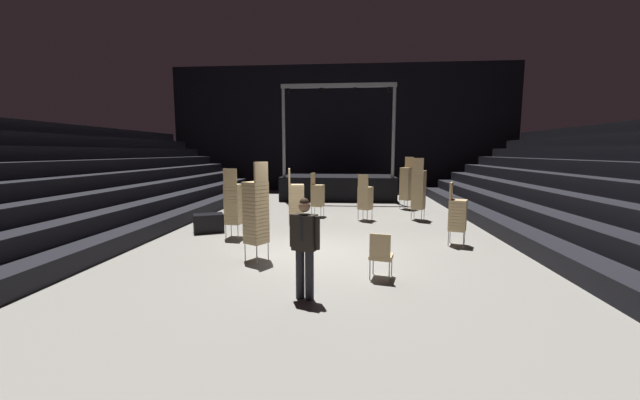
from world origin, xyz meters
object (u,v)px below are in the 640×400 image
stage_riser (339,186)px  chair_stack_mid_right (296,203)px  chair_stack_front_right (317,195)px  chair_stack_rear_right (256,211)px  chair_stack_mid_left (406,183)px  equipment_road_case (209,223)px  chair_stack_rear_left (234,203)px  man_with_tie (304,242)px  loose_chair_near_man (381,253)px  chair_stack_mid_centre (457,214)px  chair_stack_rear_centre (419,189)px  chair_stack_front_left (365,197)px

stage_riser → chair_stack_mid_right: stage_riser is taller
chair_stack_front_right → chair_stack_rear_right: bearing=4.7°
chair_stack_mid_left → chair_stack_mid_right: (-4.03, -5.93, -0.13)m
chair_stack_mid_right → equipment_road_case: size_ratio=2.28×
chair_stack_mid_left → chair_stack_rear_left: size_ratio=1.12×
chair_stack_rear_left → chair_stack_mid_left: bearing=51.3°
man_with_tie → chair_stack_rear_left: size_ratio=0.86×
man_with_tie → loose_chair_near_man: (1.38, 1.13, -0.47)m
chair_stack_mid_right → chair_stack_mid_centre: bearing=73.9°
chair_stack_mid_centre → man_with_tie: bearing=-21.2°
stage_riser → equipment_road_case: size_ratio=6.64×
chair_stack_rear_left → chair_stack_mid_centre: bearing=2.2°
loose_chair_near_man → man_with_tie: bearing=-127.7°
man_with_tie → chair_stack_mid_left: bearing=-87.3°
chair_stack_front_right → chair_stack_rear_left: chair_stack_rear_left is taller
chair_stack_mid_left → stage_riser: bearing=-9.2°
chair_stack_mid_right → chair_stack_rear_centre: size_ratio=0.89×
chair_stack_front_right → chair_stack_rear_right: size_ratio=0.74×
chair_stack_mid_centre → equipment_road_case: (-7.36, 1.03, -0.57)m
man_with_tie → chair_stack_mid_centre: 5.44m
chair_stack_front_left → chair_stack_mid_centre: size_ratio=1.00×
chair_stack_front_left → chair_stack_front_right: size_ratio=1.00×
equipment_road_case → man_with_tie: bearing=-53.7°
chair_stack_front_right → chair_stack_mid_right: chair_stack_mid_right is taller
stage_riser → loose_chair_near_man: stage_riser is taller
equipment_road_case → loose_chair_near_man: bearing=-37.7°
chair_stack_front_left → chair_stack_rear_right: (-2.71, -5.33, 0.29)m
man_with_tie → chair_stack_mid_right: bearing=-59.8°
chair_stack_mid_centre → chair_stack_rear_centre: size_ratio=0.74×
chair_stack_mid_centre → loose_chair_near_man: size_ratio=1.81×
chair_stack_rear_left → chair_stack_rear_right: (1.26, -2.21, 0.13)m
equipment_road_case → chair_stack_front_right: bearing=44.5°
chair_stack_front_right → loose_chair_near_man: size_ratio=1.81×
chair_stack_mid_centre → chair_stack_rear_centre: (-0.37, 3.78, 0.29)m
chair_stack_front_right → chair_stack_mid_right: size_ratio=0.83×
chair_stack_mid_centre → chair_stack_rear_left: size_ratio=0.83×
equipment_road_case → chair_stack_rear_right: bearing=-51.0°
chair_stack_mid_right → chair_stack_mid_left: bearing=135.6°
man_with_tie → chair_stack_rear_right: (-1.42, 2.22, 0.15)m
chair_stack_front_right → chair_stack_mid_left: chair_stack_mid_left is taller
man_with_tie → chair_stack_rear_left: bearing=-39.1°
man_with_tie → chair_stack_mid_left: size_ratio=0.76×
chair_stack_mid_right → equipment_road_case: 3.04m
chair_stack_rear_left → equipment_road_case: bearing=154.6°
chair_stack_mid_right → chair_stack_rear_left: same height
stage_riser → chair_stack_front_left: stage_riser is taller
chair_stack_rear_right → loose_chair_near_man: chair_stack_rear_right is taller
chair_stack_rear_centre → equipment_road_case: (-6.99, -2.75, -0.86)m
chair_stack_front_left → chair_stack_mid_centre: bearing=-26.1°
chair_stack_front_left → loose_chair_near_man: chair_stack_front_left is taller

